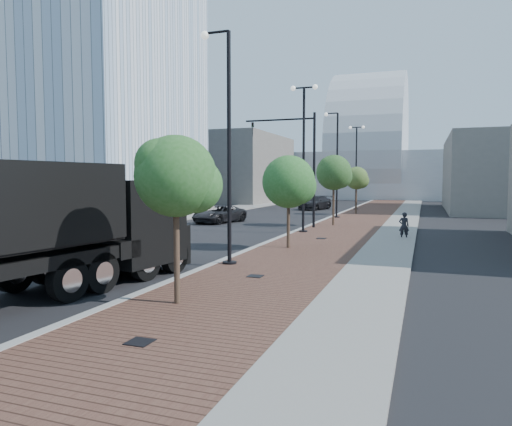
% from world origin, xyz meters
% --- Properties ---
extents(ground, '(220.00, 220.00, 0.00)m').
position_xyz_m(ground, '(0.00, 0.00, 0.00)').
color(ground, black).
extents(sidewalk, '(7.00, 140.00, 0.12)m').
position_xyz_m(sidewalk, '(3.50, 40.00, 0.06)').
color(sidewalk, '#4C2D23').
rests_on(sidewalk, ground).
extents(concrete_strip, '(2.40, 140.00, 0.13)m').
position_xyz_m(concrete_strip, '(6.20, 40.00, 0.07)').
color(concrete_strip, slate).
rests_on(concrete_strip, ground).
extents(curb, '(0.30, 140.00, 0.14)m').
position_xyz_m(curb, '(0.00, 40.00, 0.07)').
color(curb, gray).
rests_on(curb, ground).
extents(west_sidewalk, '(4.00, 140.00, 0.12)m').
position_xyz_m(west_sidewalk, '(-13.00, 40.00, 0.06)').
color(west_sidewalk, slate).
rests_on(west_sidewalk, ground).
extents(dump_truck, '(4.92, 14.29, 3.92)m').
position_xyz_m(dump_truck, '(-2.68, 4.11, 1.65)').
color(dump_truck, black).
rests_on(dump_truck, ground).
extents(white_sedan, '(2.44, 4.46, 1.39)m').
position_xyz_m(white_sedan, '(-4.71, 8.03, 0.70)').
color(white_sedan, silver).
rests_on(white_sedan, ground).
extents(dark_car_mid, '(3.35, 5.39, 1.39)m').
position_xyz_m(dark_car_mid, '(-7.51, 27.14, 0.69)').
color(dark_car_mid, black).
rests_on(dark_car_mid, ground).
extents(dark_car_far, '(3.36, 5.71, 1.55)m').
position_xyz_m(dark_car_far, '(-3.86, 45.56, 0.78)').
color(dark_car_far, black).
rests_on(dark_car_far, ground).
extents(pedestrian, '(0.63, 0.47, 1.57)m').
position_xyz_m(pedestrian, '(6.74, 21.07, 0.79)').
color(pedestrian, black).
rests_on(pedestrian, ground).
extents(streetlight_1, '(1.44, 0.56, 9.21)m').
position_xyz_m(streetlight_1, '(0.49, 10.00, 4.34)').
color(streetlight_1, black).
rests_on(streetlight_1, ground).
extents(streetlight_2, '(1.72, 0.56, 9.28)m').
position_xyz_m(streetlight_2, '(0.60, 22.00, 4.82)').
color(streetlight_2, black).
rests_on(streetlight_2, ground).
extents(streetlight_3, '(1.44, 0.56, 9.21)m').
position_xyz_m(streetlight_3, '(0.49, 34.00, 4.34)').
color(streetlight_3, black).
rests_on(streetlight_3, ground).
extents(streetlight_4, '(1.72, 0.56, 9.28)m').
position_xyz_m(streetlight_4, '(0.60, 46.00, 4.82)').
color(streetlight_4, black).
rests_on(streetlight_4, ground).
extents(traffic_mast, '(5.09, 0.20, 8.00)m').
position_xyz_m(traffic_mast, '(-0.30, 25.00, 4.98)').
color(traffic_mast, black).
rests_on(traffic_mast, ground).
extents(tree_0, '(2.25, 2.18, 4.63)m').
position_xyz_m(tree_0, '(1.65, 4.02, 3.52)').
color(tree_0, '#382619').
rests_on(tree_0, ground).
extents(tree_1, '(2.57, 2.56, 4.61)m').
position_xyz_m(tree_1, '(1.65, 15.02, 3.32)').
color(tree_1, '#382619').
rests_on(tree_1, ground).
extents(tree_2, '(2.56, 2.54, 5.20)m').
position_xyz_m(tree_2, '(1.65, 27.02, 3.91)').
color(tree_2, '#382619').
rests_on(tree_2, ground).
extents(tree_3, '(2.26, 2.19, 4.64)m').
position_xyz_m(tree_3, '(1.65, 39.02, 3.53)').
color(tree_3, '#382619').
rests_on(tree_3, ground).
extents(tower_podium, '(19.00, 19.00, 3.00)m').
position_xyz_m(tower_podium, '(-24.00, 32.00, 1.50)').
color(tower_podium, '#5E5A54').
rests_on(tower_podium, ground).
extents(convention_center, '(50.00, 30.00, 50.00)m').
position_xyz_m(convention_center, '(-2.00, 85.00, 6.00)').
color(convention_center, '#A7ACB1').
rests_on(convention_center, ground).
extents(commercial_block_nw, '(14.00, 20.00, 10.00)m').
position_xyz_m(commercial_block_nw, '(-20.00, 60.00, 5.00)').
color(commercial_block_nw, '#5E5A54').
rests_on(commercial_block_nw, ground).
extents(commercial_block_ne, '(12.00, 22.00, 8.00)m').
position_xyz_m(commercial_block_ne, '(16.00, 50.00, 4.00)').
color(commercial_block_ne, '#64605A').
rests_on(commercial_block_ne, ground).
extents(utility_cover_0, '(0.50, 0.50, 0.02)m').
position_xyz_m(utility_cover_0, '(2.40, 1.00, 0.13)').
color(utility_cover_0, black).
rests_on(utility_cover_0, sidewalk).
extents(utility_cover_1, '(0.50, 0.50, 0.02)m').
position_xyz_m(utility_cover_1, '(2.40, 8.00, 0.13)').
color(utility_cover_1, black).
rests_on(utility_cover_1, sidewalk).
extents(utility_cover_2, '(0.50, 0.50, 0.02)m').
position_xyz_m(utility_cover_2, '(2.40, 19.00, 0.13)').
color(utility_cover_2, black).
rests_on(utility_cover_2, sidewalk).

